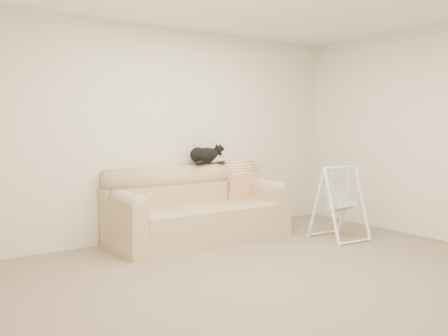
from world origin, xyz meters
name	(u,v)px	position (x,y,z in m)	size (l,w,h in m)	color
ground_plane	(278,272)	(0.00, 0.00, 0.00)	(5.00, 5.00, 0.00)	#706452
room_shell	(280,112)	(0.00, 0.00, 1.53)	(5.04, 4.04, 2.60)	beige
sofa	(196,211)	(0.09, 1.62, 0.35)	(2.20, 0.93, 0.90)	tan
remote_a	(204,163)	(0.38, 1.87, 0.91)	(0.18, 0.06, 0.03)	black
remote_b	(219,163)	(0.58, 1.84, 0.91)	(0.16, 0.14, 0.02)	black
tuxedo_cat	(207,155)	(0.40, 1.85, 1.02)	(0.63, 0.41, 0.26)	black
throw_blanket	(238,175)	(0.91, 1.84, 0.72)	(0.47, 0.38, 0.58)	orange
baby_swing	(339,203)	(1.54, 0.61, 0.45)	(0.59, 0.63, 0.91)	white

